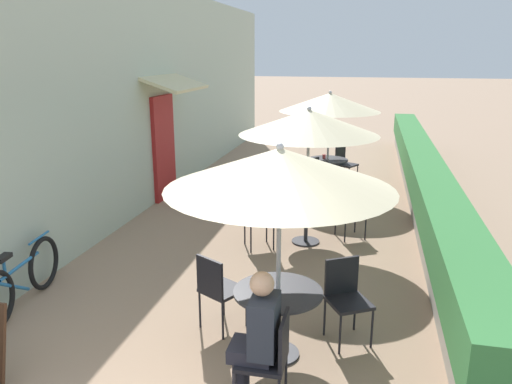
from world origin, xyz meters
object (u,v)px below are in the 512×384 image
at_px(cafe_chair_mid_left, 349,206).
at_px(cafe_chair_mid_right, 260,217).
at_px(cafe_chair_far_left, 308,174).
at_px(cafe_chair_near_left, 218,286).
at_px(bicycle_leaning, 21,280).
at_px(seated_patron_near_right, 258,335).
at_px(cafe_chair_far_right, 344,161).
at_px(coffee_cup_near, 262,286).
at_px(patio_table_mid, 306,210).
at_px(patio_umbrella_mid, 309,122).
at_px(patio_table_far, 327,167).
at_px(patio_umbrella_far, 330,102).
at_px(patio_table_near, 278,306).
at_px(coffee_cup_mid, 315,197).
at_px(cafe_chair_near_right, 271,354).
at_px(coffee_cup_far, 324,156).
at_px(patio_umbrella_near, 280,169).
at_px(cafe_chair_near_back, 346,293).

bearing_deg(cafe_chair_mid_left, cafe_chair_mid_right, 5.62).
distance_m(cafe_chair_mid_left, cafe_chair_far_left, 2.21).
bearing_deg(cafe_chair_near_left, bicycle_leaning, -149.56).
xyz_separation_m(seated_patron_near_right, cafe_chair_far_left, (-0.37, 6.36, -0.17)).
distance_m(cafe_chair_far_right, bicycle_leaning, 7.52).
bearing_deg(seated_patron_near_right, coffee_cup_near, 9.30).
relative_size(coffee_cup_near, patio_table_mid, 0.10).
height_order(cafe_chair_far_left, cafe_chair_far_right, same).
bearing_deg(patio_umbrella_mid, patio_table_far, 89.14).
bearing_deg(cafe_chair_mid_left, patio_umbrella_far, -106.68).
xyz_separation_m(patio_table_near, cafe_chair_near_left, (-0.71, 0.32, -0.02)).
relative_size(patio_table_near, patio_umbrella_far, 0.41).
bearing_deg(seated_patron_near_right, cafe_chair_far_left, 2.78).
xyz_separation_m(coffee_cup_near, cafe_chair_mid_left, (0.68, 3.59, -0.23)).
xyz_separation_m(patio_table_mid, coffee_cup_mid, (0.12, 0.04, 0.21)).
xyz_separation_m(cafe_chair_near_right, coffee_cup_far, (-0.24, 7.13, 0.23)).
relative_size(patio_umbrella_near, cafe_chair_near_left, 2.47).
bearing_deg(patio_umbrella_far, cafe_chair_far_right, 65.77).
bearing_deg(coffee_cup_mid, coffee_cup_far, 92.84).
bearing_deg(coffee_cup_far, coffee_cup_mid, -87.16).
distance_m(coffee_cup_near, bicycle_leaning, 2.99).
bearing_deg(bicycle_leaning, patio_umbrella_far, 56.01).
relative_size(coffee_cup_near, coffee_cup_far, 1.00).
bearing_deg(cafe_chair_far_right, patio_table_near, 27.84).
xyz_separation_m(cafe_chair_near_left, coffee_cup_near, (0.55, -0.33, 0.23)).
bearing_deg(patio_umbrella_far, cafe_chair_near_right, -88.72).
height_order(cafe_chair_near_right, seated_patron_near_right, seated_patron_near_right).
xyz_separation_m(cafe_chair_near_left, coffee_cup_far, (0.56, 6.03, 0.23)).
bearing_deg(cafe_chair_near_left, cafe_chair_mid_left, 98.71).
distance_m(patio_table_mid, cafe_chair_mid_left, 0.78).
bearing_deg(patio_umbrella_near, cafe_chair_near_back, 36.13).
bearing_deg(cafe_chair_mid_right, patio_table_mid, 5.62).
bearing_deg(bicycle_leaning, patio_umbrella_mid, 36.46).
xyz_separation_m(seated_patron_near_right, patio_table_far, (-0.05, 7.07, -0.15)).
height_order(patio_table_near, patio_umbrella_near, patio_umbrella_near).
bearing_deg(patio_table_mid, cafe_chair_far_right, 84.57).
distance_m(cafe_chair_near_left, patio_table_mid, 2.87).
bearing_deg(seated_patron_near_right, cafe_chair_mid_left, -7.71).
bearing_deg(cafe_chair_mid_right, cafe_chair_near_right, -105.25).
relative_size(cafe_chair_near_back, coffee_cup_mid, 9.67).
distance_m(cafe_chair_near_right, cafe_chair_mid_right, 3.56).
relative_size(cafe_chair_near_back, coffee_cup_near, 9.67).
height_order(coffee_cup_mid, bicycle_leaning, coffee_cup_mid).
xyz_separation_m(cafe_chair_near_right, bicycle_leaning, (-3.19, 1.05, -0.16)).
bearing_deg(coffee_cup_mid, cafe_chair_mid_left, 37.63).
bearing_deg(patio_table_mid, bicycle_leaning, -136.34).
bearing_deg(cafe_chair_near_left, patio_umbrella_mid, 107.59).
distance_m(patio_table_mid, patio_umbrella_mid, 1.38).
distance_m(cafe_chair_mid_left, patio_umbrella_far, 3.11).
xyz_separation_m(cafe_chair_near_left, cafe_chair_mid_right, (-0.05, 2.37, 0.00)).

